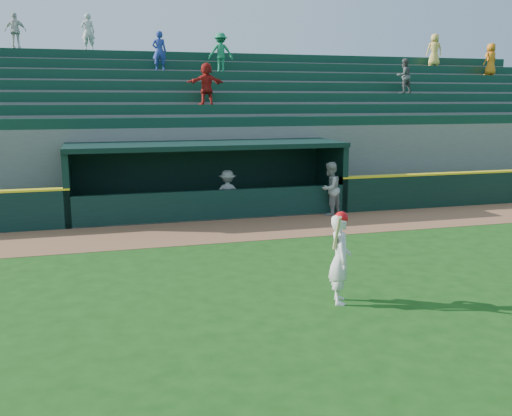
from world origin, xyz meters
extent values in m
plane|color=#174411|center=(0.00, 0.00, 0.00)|extent=(120.00, 120.00, 0.00)
cube|color=brown|center=(0.00, 4.90, 0.01)|extent=(40.00, 3.00, 0.01)
imported|color=#A0A09B|center=(3.97, 6.28, 0.91)|extent=(1.12, 1.09, 1.83)
imported|color=#9F9F9A|center=(0.56, 7.09, 0.78)|extent=(1.10, 0.77, 1.56)
cube|color=slate|center=(0.00, 7.70, 0.02)|extent=(9.00, 2.60, 0.04)
cube|color=black|center=(-4.60, 7.70, 1.15)|extent=(0.20, 2.60, 2.30)
cube|color=black|center=(4.60, 7.70, 1.15)|extent=(0.20, 2.60, 2.30)
cube|color=black|center=(0.00, 9.00, 1.15)|extent=(9.40, 0.20, 2.30)
cube|color=black|center=(0.00, 7.70, 2.38)|extent=(9.40, 2.80, 0.16)
cube|color=black|center=(0.00, 6.48, 0.50)|extent=(9.00, 0.16, 1.00)
cube|color=brown|center=(0.00, 8.50, 0.25)|extent=(8.40, 0.45, 0.10)
cube|color=slate|center=(0.00, 9.53, 1.46)|extent=(34.00, 0.85, 2.91)
cube|color=#0F3828|center=(0.00, 9.41, 3.09)|extent=(34.00, 0.60, 0.36)
cube|color=slate|center=(0.00, 10.38, 1.68)|extent=(34.00, 0.85, 3.36)
cube|color=#0F3828|center=(0.00, 10.26, 3.54)|extent=(34.00, 0.60, 0.36)
cube|color=slate|center=(0.00, 11.22, 1.91)|extent=(34.00, 0.85, 3.81)
cube|color=#0F3828|center=(0.00, 11.11, 3.99)|extent=(34.00, 0.60, 0.36)
cube|color=slate|center=(0.00, 12.07, 2.13)|extent=(34.00, 0.85, 4.26)
cube|color=#0F3828|center=(0.00, 11.96, 4.44)|extent=(34.00, 0.60, 0.36)
cube|color=slate|center=(0.00, 12.93, 2.35)|extent=(34.00, 0.85, 4.71)
cube|color=#0F3828|center=(0.00, 12.81, 4.89)|extent=(34.00, 0.60, 0.36)
cube|color=slate|center=(0.00, 13.78, 2.58)|extent=(34.00, 0.85, 5.16)
cube|color=#0F3828|center=(0.00, 13.66, 5.34)|extent=(34.00, 0.60, 0.36)
cube|color=slate|center=(0.00, 14.62, 2.80)|extent=(34.00, 0.85, 5.61)
cube|color=#0F3828|center=(0.00, 14.51, 5.79)|extent=(34.00, 0.60, 0.36)
cube|color=slate|center=(0.00, 15.20, 2.80)|extent=(34.50, 0.30, 5.61)
imported|color=orange|center=(15.11, 12.83, 5.84)|extent=(0.84, 0.64, 1.54)
imported|color=silver|center=(-6.56, 14.53, 6.69)|extent=(0.87, 0.44, 1.43)
imported|color=#B0201B|center=(0.52, 10.28, 4.50)|extent=(1.50, 0.64, 1.56)
imported|color=#283A93|center=(-0.93, 12.83, 5.87)|extent=(0.61, 0.42, 1.59)
imported|color=#515151|center=(9.43, 11.12, 4.91)|extent=(0.81, 0.68, 1.49)
imported|color=#1C7E50|center=(1.66, 12.83, 5.87)|extent=(1.12, 0.76, 1.61)
imported|color=#E8BB52|center=(12.51, 13.68, 6.29)|extent=(0.84, 0.65, 1.54)
imported|color=silver|center=(-3.71, 14.53, 6.73)|extent=(0.57, 0.38, 1.51)
imported|color=silver|center=(0.73, -1.78, 0.87)|extent=(0.58, 0.73, 1.75)
sphere|color=red|center=(0.73, -1.78, 1.68)|extent=(0.27, 0.27, 0.27)
cylinder|color=beige|center=(0.55, -2.00, 1.45)|extent=(0.18, 0.52, 0.76)
camera|label=1|loc=(-3.76, -11.55, 3.90)|focal=40.00mm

